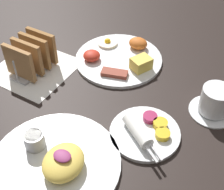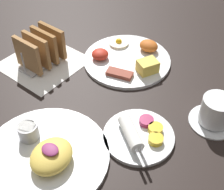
# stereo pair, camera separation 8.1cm
# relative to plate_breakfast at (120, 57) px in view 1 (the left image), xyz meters

# --- Properties ---
(ground_plane) EXTENTS (3.00, 3.00, 0.00)m
(ground_plane) POSITION_rel_plate_breakfast_xyz_m (0.01, -0.22, -0.01)
(ground_plane) COLOR black
(napkin_flat) EXTENTS (0.22, 0.22, 0.00)m
(napkin_flat) POSITION_rel_plate_breakfast_xyz_m (-0.20, -0.17, -0.01)
(napkin_flat) COLOR white
(napkin_flat) RESTS_ON ground_plane
(plate_breakfast) EXTENTS (0.27, 0.27, 0.05)m
(plate_breakfast) POSITION_rel_plate_breakfast_xyz_m (0.00, 0.00, 0.00)
(plate_breakfast) COLOR white
(plate_breakfast) RESTS_ON ground_plane
(plate_condiments) EXTENTS (0.17, 0.17, 0.04)m
(plate_condiments) POSITION_rel_plate_breakfast_xyz_m (0.20, -0.23, 0.00)
(plate_condiments) COLOR white
(plate_condiments) RESTS_ON ground_plane
(plate_foreground) EXTENTS (0.29, 0.29, 0.06)m
(plate_foreground) POSITION_rel_plate_breakfast_xyz_m (0.07, -0.41, 0.00)
(plate_foreground) COLOR white
(plate_foreground) RESTS_ON ground_plane
(toast_rack) EXTENTS (0.10, 0.15, 0.10)m
(toast_rack) POSITION_rel_plate_breakfast_xyz_m (-0.20, -0.17, 0.04)
(toast_rack) COLOR #B7B7BC
(toast_rack) RESTS_ON ground_plane
(coffee_cup) EXTENTS (0.12, 0.12, 0.08)m
(coffee_cup) POSITION_rel_plate_breakfast_xyz_m (0.32, -0.07, 0.02)
(coffee_cup) COLOR white
(coffee_cup) RESTS_ON ground_plane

